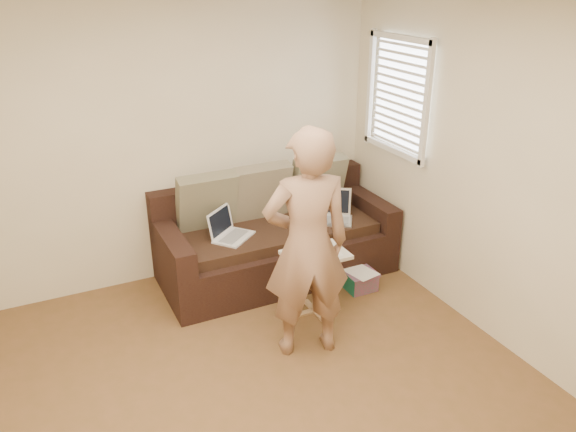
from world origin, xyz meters
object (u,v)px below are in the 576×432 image
object	(u,v)px
sofa	(277,235)
side_table	(315,283)
laptop_silver	(331,221)
striped_box	(359,279)
drinking_glass	(296,246)
laptop_white	(234,238)
person	(307,245)

from	to	relation	value
sofa	side_table	xyz separation A→B (m)	(0.01, -0.74, -0.14)
laptop_silver	striped_box	bearing A→B (deg)	-48.46
drinking_glass	striped_box	xyz separation A→B (m)	(0.70, 0.08, -0.54)
laptop_white	striped_box	size ratio (longest dim) A/B	1.26
sofa	person	world-z (taller)	person
sofa	laptop_silver	xyz separation A→B (m)	(0.51, -0.13, 0.10)
laptop_white	person	xyz separation A→B (m)	(0.17, -1.08, 0.38)
person	striped_box	bearing A→B (deg)	-133.62
side_table	drinking_glass	world-z (taller)	drinking_glass
sofa	laptop_silver	distance (m)	0.54
laptop_white	drinking_glass	distance (m)	0.68
laptop_silver	person	world-z (taller)	person
person	striped_box	xyz separation A→B (m)	(0.87, 0.58, -0.81)
sofa	person	distance (m)	1.28
laptop_silver	laptop_white	xyz separation A→B (m)	(-0.97, 0.06, 0.00)
drinking_glass	striped_box	bearing A→B (deg)	6.76
person	side_table	bearing A→B (deg)	-113.94
striped_box	laptop_white	bearing A→B (deg)	154.13
laptop_silver	striped_box	distance (m)	0.62
sofa	striped_box	xyz separation A→B (m)	(0.57, -0.58, -0.33)
laptop_white	side_table	size ratio (longest dim) A/B	0.63
laptop_white	striped_box	xyz separation A→B (m)	(1.04, -0.50, -0.43)
side_table	drinking_glass	xyz separation A→B (m)	(-0.14, 0.08, 0.35)
laptop_white	side_table	distance (m)	0.85
person	striped_box	world-z (taller)	person
laptop_silver	striped_box	xyz separation A→B (m)	(0.06, -0.44, -0.43)
drinking_glass	person	bearing A→B (deg)	-108.07
laptop_silver	person	bearing A→B (deg)	-94.79
person	drinking_glass	xyz separation A→B (m)	(0.16, 0.50, -0.27)
laptop_silver	side_table	size ratio (longest dim) A/B	0.70
person	side_table	distance (m)	0.80
sofa	laptop_silver	world-z (taller)	sofa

